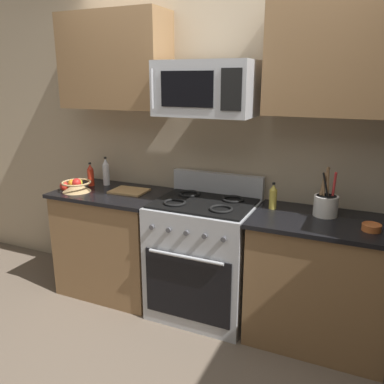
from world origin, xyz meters
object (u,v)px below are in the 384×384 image
at_px(range_oven, 204,257).
at_px(apple_loose, 64,186).
at_px(microwave, 207,89).
at_px(bottle_vinegar, 106,172).
at_px(cutting_board, 129,191).
at_px(utensil_crock, 326,204).
at_px(fruit_basket, 77,186).
at_px(bottle_oil, 273,197).
at_px(prep_bowl, 372,227).
at_px(bottle_hot_sauce, 91,175).

distance_m(range_oven, apple_loose, 1.32).
distance_m(microwave, bottle_vinegar, 1.25).
relative_size(microwave, cutting_board, 2.37).
bearing_deg(utensil_crock, fruit_basket, -173.85).
relative_size(utensil_crock, bottle_oil, 1.75).
bearing_deg(microwave, bottle_oil, 8.19).
relative_size(microwave, bottle_vinegar, 2.77).
height_order(apple_loose, cutting_board, apple_loose).
distance_m(cutting_board, prep_bowl, 1.86).
distance_m(range_oven, prep_bowl, 1.25).
bearing_deg(bottle_oil, bottle_hot_sauce, -179.57).
bearing_deg(bottle_hot_sauce, utensil_crock, 0.25).
bearing_deg(cutting_board, fruit_basket, -158.38).
distance_m(bottle_hot_sauce, bottle_vinegar, 0.14).
bearing_deg(bottle_vinegar, apple_loose, -125.42).
xyz_separation_m(range_oven, apple_loose, (-1.22, -0.14, 0.47)).
distance_m(apple_loose, cutting_board, 0.56).
bearing_deg(cutting_board, microwave, -1.56).
bearing_deg(apple_loose, bottle_vinegar, 54.58).
relative_size(bottle_oil, prep_bowl, 1.66).
bearing_deg(microwave, bottle_vinegar, 172.39).
distance_m(bottle_vinegar, prep_bowl, 2.18).
relative_size(range_oven, utensil_crock, 3.19).
bearing_deg(bottle_oil, bottle_vinegar, 177.59).
relative_size(range_oven, bottle_vinegar, 4.36).
height_order(microwave, fruit_basket, microwave).
height_order(range_oven, utensil_crock, utensil_crock).
bearing_deg(apple_loose, bottle_oil, 7.86).
bearing_deg(microwave, bottle_hot_sauce, 176.97).
bearing_deg(range_oven, prep_bowl, -4.18).
bearing_deg(fruit_basket, range_oven, 6.04).
distance_m(cutting_board, bottle_hot_sauce, 0.43).
bearing_deg(fruit_basket, microwave, 7.42).
height_order(cutting_board, bottle_hot_sauce, bottle_hot_sauce).
distance_m(fruit_basket, bottle_vinegar, 0.30).
height_order(bottle_hot_sauce, bottle_vinegar, bottle_vinegar).
xyz_separation_m(microwave, bottle_vinegar, (-1.01, 0.13, -0.73)).
bearing_deg(apple_loose, utensil_crock, 6.40).
bearing_deg(utensil_crock, bottle_hot_sauce, -179.75).
relative_size(cutting_board, bottle_hot_sauce, 1.42).
xyz_separation_m(utensil_crock, bottle_oil, (-0.36, 0.00, 0.01)).
bearing_deg(cutting_board, prep_bowl, -4.03).
xyz_separation_m(range_oven, bottle_vinegar, (-1.01, 0.16, 0.55)).
bearing_deg(bottle_hot_sauce, bottle_oil, 0.43).
distance_m(utensil_crock, bottle_oil, 0.36).
bearing_deg(bottle_hot_sauce, range_oven, -4.40).
xyz_separation_m(utensil_crock, cutting_board, (-1.55, -0.05, -0.07)).
distance_m(cutting_board, bottle_vinegar, 0.35).
relative_size(fruit_basket, apple_loose, 3.22).
height_order(utensil_crock, bottle_hot_sauce, utensil_crock).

